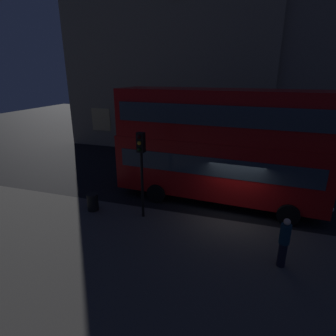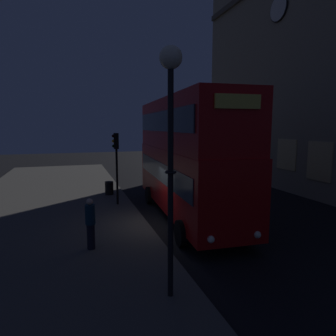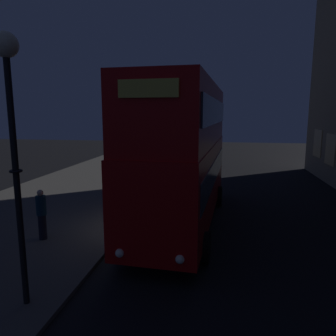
{
  "view_description": "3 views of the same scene",
  "coord_description": "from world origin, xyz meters",
  "px_view_note": "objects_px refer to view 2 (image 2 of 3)",
  "views": [
    {
      "loc": [
        0.6,
        -11.96,
        6.36
      ],
      "look_at": [
        -3.16,
        -0.12,
        2.08
      ],
      "focal_mm": 29.52,
      "sensor_mm": 36.0,
      "label": 1
    },
    {
      "loc": [
        12.16,
        -3.79,
        4.37
      ],
      "look_at": [
        -2.83,
        1.05,
        2.17
      ],
      "focal_mm": 31.72,
      "sensor_mm": 36.0,
      "label": 2
    },
    {
      "loc": [
        11.65,
        2.84,
        4.52
      ],
      "look_at": [
        -2.69,
        0.45,
        2.02
      ],
      "focal_mm": 33.6,
      "sensor_mm": 36.0,
      "label": 3
    }
  ],
  "objects_px": {
    "double_decker_bus": "(186,153)",
    "pedestrian": "(90,223)",
    "street_lamp": "(171,114)",
    "litter_bin": "(109,188)",
    "traffic_light_near_kerb": "(116,153)"
  },
  "relations": [
    {
      "from": "traffic_light_near_kerb",
      "to": "pedestrian",
      "type": "xyz_separation_m",
      "value": [
        5.8,
        -1.75,
        -1.88
      ]
    },
    {
      "from": "traffic_light_near_kerb",
      "to": "pedestrian",
      "type": "distance_m",
      "value": 6.35
    },
    {
      "from": "double_decker_bus",
      "to": "traffic_light_near_kerb",
      "type": "relative_size",
      "value": 2.68
    },
    {
      "from": "street_lamp",
      "to": "traffic_light_near_kerb",
      "type": "bearing_deg",
      "value": 179.85
    },
    {
      "from": "traffic_light_near_kerb",
      "to": "street_lamp",
      "type": "distance_m",
      "value": 9.57
    },
    {
      "from": "double_decker_bus",
      "to": "traffic_light_near_kerb",
      "type": "distance_m",
      "value": 4.12
    },
    {
      "from": "pedestrian",
      "to": "litter_bin",
      "type": "relative_size",
      "value": 2.2
    },
    {
      "from": "street_lamp",
      "to": "pedestrian",
      "type": "xyz_separation_m",
      "value": [
        -3.61,
        -1.73,
        -3.6
      ]
    },
    {
      "from": "pedestrian",
      "to": "litter_bin",
      "type": "height_order",
      "value": "pedestrian"
    },
    {
      "from": "double_decker_bus",
      "to": "pedestrian",
      "type": "relative_size",
      "value": 5.81
    },
    {
      "from": "pedestrian",
      "to": "double_decker_bus",
      "type": "bearing_deg",
      "value": -80.23
    },
    {
      "from": "litter_bin",
      "to": "pedestrian",
      "type": "bearing_deg",
      "value": -10.99
    },
    {
      "from": "street_lamp",
      "to": "litter_bin",
      "type": "height_order",
      "value": "street_lamp"
    },
    {
      "from": "double_decker_bus",
      "to": "pedestrian",
      "type": "distance_m",
      "value": 5.9
    },
    {
      "from": "double_decker_bus",
      "to": "street_lamp",
      "type": "relative_size",
      "value": 1.73
    }
  ]
}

